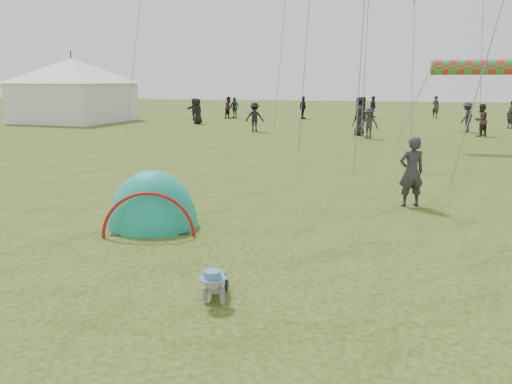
% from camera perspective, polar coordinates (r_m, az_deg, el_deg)
% --- Properties ---
extents(ground, '(140.00, 140.00, 0.00)m').
position_cam_1_polar(ground, '(7.35, 2.46, -11.52)').
color(ground, '#1C3F0A').
extents(crawling_toddler, '(0.56, 0.73, 0.51)m').
position_cam_1_polar(crawling_toddler, '(7.09, -4.73, -10.24)').
color(crawling_toddler, black).
rests_on(crawling_toddler, ground).
extents(popup_tent, '(2.23, 2.02, 2.41)m').
position_cam_1_polar(popup_tent, '(10.70, -11.63, -3.94)').
color(popup_tent, '#168369').
rests_on(popup_tent, ground).
extents(standing_adult, '(0.73, 0.60, 1.70)m').
position_cam_1_polar(standing_adult, '(12.58, 17.34, 2.21)').
color(standing_adult, '#2C2C31').
rests_on(standing_adult, ground).
extents(event_marquee, '(7.82, 7.82, 4.91)m').
position_cam_1_polar(event_marquee, '(39.72, -20.16, 11.10)').
color(event_marquee, white).
rests_on(event_marquee, ground).
extents(crowd_person_0, '(0.77, 0.75, 1.78)m').
position_cam_1_polar(crowd_person_0, '(43.97, 19.85, 9.16)').
color(crowd_person_0, '#28272C').
rests_on(crowd_person_0, ground).
extents(crowd_person_2, '(0.72, 1.13, 1.79)m').
position_cam_1_polar(crowd_person_2, '(40.20, 5.38, 9.58)').
color(crowd_person_2, black).
rests_on(crowd_person_2, ground).
extents(crowd_person_3, '(1.16, 0.72, 1.72)m').
position_cam_1_polar(crowd_person_3, '(30.11, -0.15, 8.56)').
color(crowd_person_3, black).
rests_on(crowd_person_3, ground).
extents(crowd_person_4, '(0.87, 1.03, 1.79)m').
position_cam_1_polar(crowd_person_4, '(39.78, 12.11, 9.33)').
color(crowd_person_4, black).
rests_on(crowd_person_4, ground).
extents(crowd_person_5, '(0.96, 1.63, 1.68)m').
position_cam_1_polar(crowd_person_5, '(39.31, -7.05, 9.40)').
color(crowd_person_5, '#212C35').
rests_on(crowd_person_5, ground).
extents(crowd_person_6, '(0.65, 0.76, 1.76)m').
position_cam_1_polar(crowd_person_6, '(35.78, 27.12, 7.88)').
color(crowd_person_6, '#25252A').
rests_on(crowd_person_6, ground).
extents(crowd_person_7, '(1.08, 1.07, 1.77)m').
position_cam_1_polar(crowd_person_7, '(30.02, 24.29, 7.49)').
color(crowd_person_7, '#372724').
rests_on(crowd_person_7, ground).
extents(crowd_person_8, '(0.79, 1.12, 1.76)m').
position_cam_1_polar(crowd_person_8, '(42.62, 13.23, 9.46)').
color(crowd_person_8, '#1E2732').
rests_on(crowd_person_8, ground).
extents(crowd_person_9, '(1.18, 1.31, 1.77)m').
position_cam_1_polar(crowd_person_9, '(32.01, 22.95, 7.86)').
color(crowd_person_9, '#2B2B32').
rests_on(crowd_person_9, ground).
extents(crowd_person_10, '(0.83, 1.01, 1.77)m').
position_cam_1_polar(crowd_person_10, '(35.67, -6.70, 9.15)').
color(crowd_person_10, black).
rests_on(crowd_person_10, ground).
extents(crowd_person_11, '(1.04, 1.72, 1.77)m').
position_cam_1_polar(crowd_person_11, '(39.92, 11.68, 9.34)').
color(crowd_person_11, '#223641').
rests_on(crowd_person_11, ground).
extents(crowd_person_12, '(0.72, 0.76, 1.75)m').
position_cam_1_polar(crowd_person_12, '(36.87, -19.54, 8.62)').
color(crowd_person_12, '#24252F').
rests_on(crowd_person_12, ground).
extents(crowd_person_13, '(0.94, 1.04, 1.73)m').
position_cam_1_polar(crowd_person_13, '(40.59, -3.09, 9.61)').
color(crowd_person_13, '#2A231E').
rests_on(crowd_person_13, ground).
extents(crowd_person_14, '(1.06, 0.77, 1.67)m').
position_cam_1_polar(crowd_person_14, '(40.89, -2.48, 9.60)').
color(crowd_person_14, '#2E3E48').
rests_on(crowd_person_14, ground).
extents(crowd_person_15, '(1.19, 0.92, 1.62)m').
position_cam_1_polar(crowd_person_15, '(27.00, 12.75, 7.68)').
color(crowd_person_15, '#2F2F36').
rests_on(crowd_person_15, ground).
extents(crowd_person_16, '(0.93, 0.87, 1.60)m').
position_cam_1_polar(crowd_person_16, '(28.53, 11.71, 7.95)').
color(crowd_person_16, black).
rests_on(crowd_person_16, ground).
extents(rainbow_tube_kite, '(5.15, 0.64, 0.64)m').
position_cam_1_polar(rainbow_tube_kite, '(23.92, 25.65, 12.74)').
color(rainbow_tube_kite, red).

